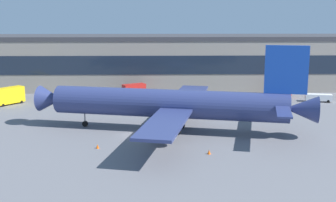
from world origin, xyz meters
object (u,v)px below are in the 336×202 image
Objects in this scene: airliner at (173,104)px; catering_truck at (9,95)px; fuel_truck at (82,95)px; traffic_cone_1 at (98,146)px; belt_loader at (318,97)px; stair_truck at (134,90)px; crew_van at (281,91)px; follow_me_car at (209,96)px; traffic_cone_0 at (209,152)px.

catering_truck is at bearing 147.23° from airliner.
fuel_truck is 17.65m from catering_truck.
airliner is 46.88m from catering_truck.
catering_truck is 44.50m from traffic_cone_1.
catering_truck reaches higher than belt_loader.
catering_truck is at bearing -175.35° from fuel_truck.
airliner is 7.39× the size of catering_truck.
belt_loader is (37.40, 26.79, -4.15)m from airliner.
traffic_cone_1 is (-12.95, -10.46, -4.97)m from airliner.
catering_truck is 10.56× the size of traffic_cone_1.
stair_truck is 44.19m from traffic_cone_1.
stair_truck is 47.20m from belt_loader.
belt_loader is at bearing 1.10° from catering_truck.
fuel_truck reaches higher than crew_van.
follow_me_car is at bearing 5.28° from catering_truck.
stair_truck is (-9.31, 33.54, -3.33)m from airliner.
stair_truck reaches higher than fuel_truck.
stair_truck is 0.75× the size of fuel_truck.
fuel_truck reaches higher than traffic_cone_1.
belt_loader is at bearing -41.26° from crew_van.
follow_me_car is at bearing 173.45° from belt_loader.
traffic_cone_0 is 1.06× the size of traffic_cone_1.
catering_truck is 1.08× the size of belt_loader.
catering_truck is 76.75m from belt_loader.
stair_truck reaches higher than crew_van.
follow_me_car is at bearing 71.11° from airliner.
traffic_cone_1 is (26.38, -35.79, -1.95)m from catering_truck.
follow_me_car is 6.65× the size of traffic_cone_0.
crew_van is 1.18× the size of follow_me_car.
fuel_truck is at bearing 103.30° from traffic_cone_1.
belt_loader is at bearing -8.23° from stair_truck.
belt_loader is at bearing -6.55° from follow_me_car.
stair_truck reaches higher than belt_loader.
traffic_cone_0 is (-32.10, -40.68, -0.79)m from belt_loader.
fuel_truck is 11.91× the size of traffic_cone_0.
catering_truck is (-69.09, -8.17, 0.83)m from crew_van.
airliner is at bearing -144.38° from belt_loader.
catering_truck is at bearing -174.72° from follow_me_car.
catering_truck reaches higher than crew_van.
traffic_cone_0 is (14.61, -47.43, -1.62)m from stair_truck.
catering_truck is 59.44m from traffic_cone_0.
crew_van reaches higher than belt_loader.
stair_truck reaches higher than traffic_cone_1.
follow_me_car is 44.08m from traffic_cone_0.
catering_truck is 49.79m from follow_me_car.
stair_truck is 1.34× the size of follow_me_car.
traffic_cone_0 is 18.57m from traffic_cone_1.
fuel_truck is at bearing 4.65° from catering_truck.
fuel_truck is 32.15m from follow_me_car.
airliner is 46.19m from belt_loader.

